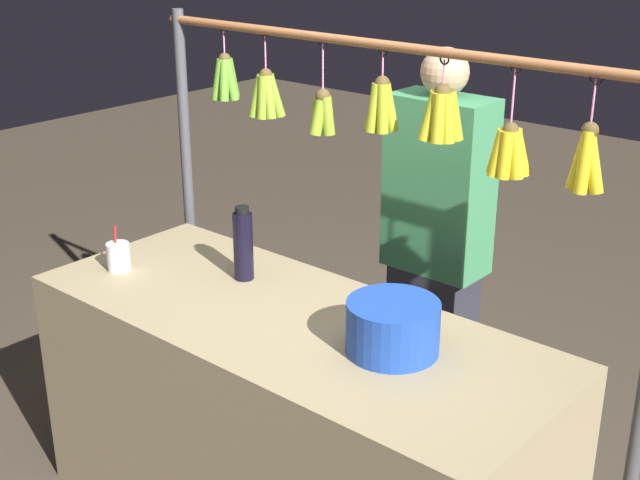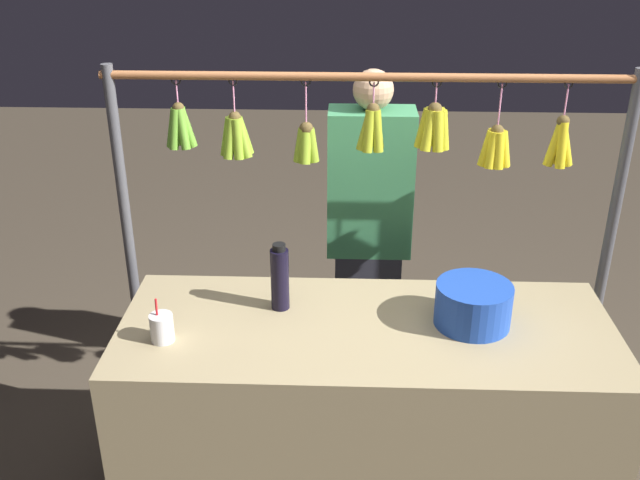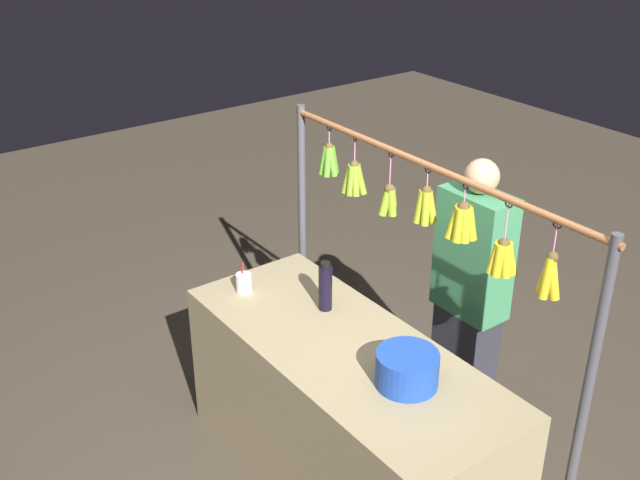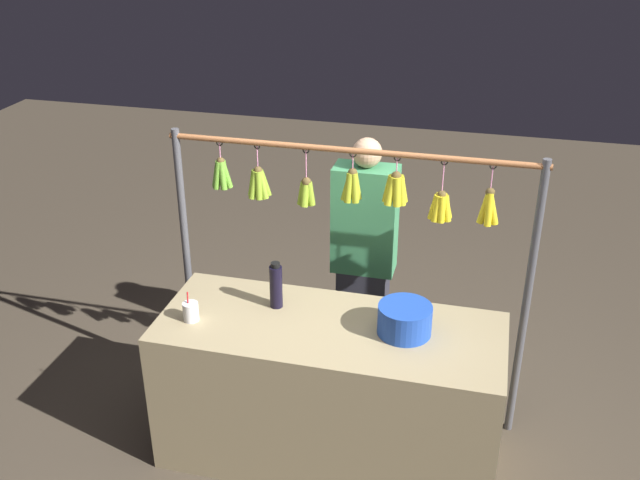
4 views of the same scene
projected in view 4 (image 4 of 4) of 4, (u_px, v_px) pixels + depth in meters
ground_plane at (329, 451)px, 4.09m from camera, size 12.00×12.00×0.00m
market_counter at (329, 391)px, 3.90m from camera, size 1.79×0.71×0.84m
display_rack at (350, 220)px, 3.92m from camera, size 2.01×0.13×1.67m
water_bottle at (276, 286)px, 3.83m from camera, size 0.07×0.07×0.26m
blue_bucket at (405, 320)px, 3.63m from camera, size 0.27×0.27×0.16m
drink_cup at (191, 312)px, 3.74m from camera, size 0.08×0.08×0.16m
vendor_person at (364, 264)px, 4.42m from camera, size 0.38×0.20×1.59m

